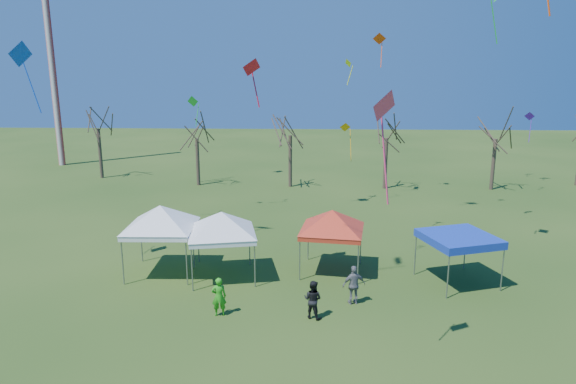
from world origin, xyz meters
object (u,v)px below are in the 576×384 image
Objects in this scene: tree_3 at (387,120)px; tent_white_west at (160,210)px; tent_white_mid at (221,216)px; tent_red at (332,214)px; person_grey at (354,285)px; tent_blue at (459,239)px; person_green at (219,297)px; radio_mast at (50,48)px; tree_1 at (196,121)px; tree_4 at (497,120)px; person_dark at (313,299)px; tree_0 at (97,111)px; tree_2 at (290,116)px.

tent_white_west is (-14.19, -20.04, -2.71)m from tree_3.
tent_red is (5.53, 0.99, -0.11)m from tent_white_mid.
tent_red is (-5.46, -19.50, -2.97)m from tree_3.
tent_white_west is 10.42m from person_grey.
tent_white_west is 1.19× the size of tent_blue.
person_grey is 1.05× the size of person_green.
tent_white_mid is 11.70m from tent_blue.
tree_1 is at bearing -28.48° from radio_mast.
tent_white_mid is (5.80, -21.09, -2.58)m from tree_1.
tree_1 is 27.76m from tent_blue.
tree_1 is 4.17× the size of person_grey.
radio_mast is at bearing 123.48° from tent_white_west.
tent_white_mid is (-20.32, -20.44, -2.85)m from tree_4.
tree_3 is 1.00× the size of tree_4.
person_green reaches higher than person_dark.
person_green is (-10.46, -24.65, -5.22)m from tree_3.
radio_mast is 6.27× the size of tent_blue.
tree_4 is at bearing -0.26° from tree_3.
tree_1 reaches higher than person_grey.
tree_0 is 1.07× the size of tree_3.
tree_1 is 27.79m from person_dark.
tree_1 is 20.95m from tent_white_west.
tree_0 reaches higher than tent_red.
tree_3 reaches higher than tent_blue.
tree_3 is 1.98× the size of tent_blue.
tent_white_west is 2.62× the size of person_grey.
tent_white_mid is (-11.00, -20.48, -2.87)m from tree_3.
tree_2 is at bearing 82.89° from tent_white_mid.
tree_1 is 16.81m from tree_3.
tent_white_mid is 5.62m from tent_red.
tree_1 is at bearing -78.15° from person_grey.
tent_blue is at bearing -41.46° from radio_mast.
tree_2 reaches higher than tent_white_west.
person_green is at bearing -134.07° from tent_red.
tent_white_west reaches higher than tent_red.
tent_white_mid is at bearing -94.00° from person_green.
tree_0 is at bearing 170.76° from tree_2.
tent_blue is 2.38× the size of person_dark.
tent_white_mid is (15.88, -23.82, -3.27)m from tree_0.
tent_red is 6.29m from tent_blue.
person_dark is at bearing -85.55° from tree_2.
tent_blue is (9.06, -21.02, -4.01)m from tree_2.
tree_2 is 25.65m from person_green.
person_dark is (20.43, -28.05, -5.65)m from tree_0.
radio_mast reaches higher than tree_4.
tree_4 is 1.82× the size of tent_red.
tree_2 is at bearing -9.24° from tree_0.
person_grey is (12.19, -23.88, -4.89)m from tree_1.
tent_red is at bearing 3.56° from tent_white_west.
tree_2 is at bearing -106.05° from person_green.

